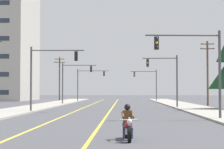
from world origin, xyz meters
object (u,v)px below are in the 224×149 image
object	(u,v)px
motorcycle_with_rider	(128,126)
traffic_signal_far_right	(149,80)
traffic_signal_near_left	(47,69)
traffic_signal_mid_right	(167,74)
traffic_signal_mid_left	(72,77)
traffic_signal_near_right	(198,60)
utility_pole_right_far	(208,71)
traffic_signal_far_left	(87,80)
utility_pole_left_far	(59,77)

from	to	relation	value
motorcycle_with_rider	traffic_signal_far_right	xyz separation A→B (m)	(4.76, 66.23, 3.53)
traffic_signal_far_right	motorcycle_with_rider	bearing A→B (deg)	-94.11
traffic_signal_near_left	traffic_signal_mid_right	bearing A→B (deg)	38.73
traffic_signal_near_left	traffic_signal_mid_left	xyz separation A→B (m)	(-0.36, 23.17, -0.00)
traffic_signal_near_right	traffic_signal_mid_right	size ratio (longest dim) A/B	1.00
utility_pole_right_far	traffic_signal_mid_right	bearing A→B (deg)	-126.56
utility_pole_right_far	traffic_signal_far_left	bearing A→B (deg)	129.86
motorcycle_with_rider	utility_pole_right_far	size ratio (longest dim) A/B	0.25
traffic_signal_mid_right	utility_pole_right_far	bearing A→B (deg)	53.44
traffic_signal_far_left	utility_pole_left_far	xyz separation A→B (m)	(-6.13, 5.73, 0.66)
traffic_signal_far_right	traffic_signal_mid_right	bearing A→B (deg)	-89.70
traffic_signal_near_right	traffic_signal_near_left	bearing A→B (deg)	139.88
traffic_signal_mid_right	traffic_signal_mid_left	size ratio (longest dim) A/B	1.00
traffic_signal_near_left	utility_pole_left_far	xyz separation A→B (m)	(-5.85, 46.55, 0.71)
traffic_signal_near_left	traffic_signal_far_left	distance (m)	40.82
traffic_signal_far_right	traffic_signal_near_right	bearing A→B (deg)	-89.76
traffic_signal_mid_right	utility_pole_right_far	xyz separation A→B (m)	(6.42, 8.66, 0.71)
traffic_signal_near_right	traffic_signal_mid_right	distance (m)	20.44
motorcycle_with_rider	traffic_signal_near_right	distance (m)	13.57
traffic_signal_mid_left	utility_pole_left_far	distance (m)	24.02
traffic_signal_near_left	traffic_signal_mid_left	size ratio (longest dim) A/B	1.00
traffic_signal_mid_right	utility_pole_left_far	xyz separation A→B (m)	(-18.26, 36.60, 0.78)
motorcycle_with_rider	traffic_signal_far_right	size ratio (longest dim) A/B	0.35
traffic_signal_mid_left	traffic_signal_far_right	world-z (taller)	same
traffic_signal_near_left	traffic_signal_far_right	bearing A→B (deg)	74.34
traffic_signal_near_right	utility_pole_right_far	world-z (taller)	utility_pole_right_far
traffic_signal_mid_left	traffic_signal_far_left	bearing A→B (deg)	87.93
traffic_signal_near_right	traffic_signal_near_left	size ratio (longest dim) A/B	1.00
traffic_signal_far_right	utility_pole_left_far	distance (m)	18.33
traffic_signal_mid_right	traffic_signal_mid_left	distance (m)	18.38
traffic_signal_mid_right	traffic_signal_far_right	world-z (taller)	same
motorcycle_with_rider	traffic_signal_mid_right	world-z (taller)	traffic_signal_mid_right
motorcycle_with_rider	traffic_signal_near_right	size ratio (longest dim) A/B	0.35
traffic_signal_mid_right	utility_pole_left_far	world-z (taller)	utility_pole_left_far
traffic_signal_near_left	utility_pole_left_far	world-z (taller)	utility_pole_left_far
utility_pole_left_far	utility_pole_right_far	bearing A→B (deg)	-48.55
traffic_signal_near_left	traffic_signal_far_left	world-z (taller)	same
traffic_signal_mid_right	traffic_signal_near_right	bearing A→B (deg)	-89.88
traffic_signal_far_right	traffic_signal_near_left	bearing A→B (deg)	-105.66
traffic_signal_near_right	traffic_signal_mid_right	world-z (taller)	same
traffic_signal_near_left	traffic_signal_mid_right	size ratio (longest dim) A/B	1.00
traffic_signal_mid_right	motorcycle_with_rider	bearing A→B (deg)	-98.62
traffic_signal_near_right	traffic_signal_mid_left	world-z (taller)	same
traffic_signal_near_left	utility_pole_left_far	distance (m)	46.92
traffic_signal_near_right	utility_pole_left_far	xyz separation A→B (m)	(-18.30, 57.04, 0.70)
motorcycle_with_rider	utility_pole_left_far	xyz separation A→B (m)	(-13.32, 69.16, 4.24)
utility_pole_right_far	motorcycle_with_rider	bearing A→B (deg)	-105.40
utility_pole_right_far	utility_pole_left_far	world-z (taller)	utility_pole_left_far
traffic_signal_mid_right	traffic_signal_far_left	xyz separation A→B (m)	(-12.12, 30.86, 0.12)
traffic_signal_mid_right	traffic_signal_mid_left	bearing A→B (deg)	133.98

